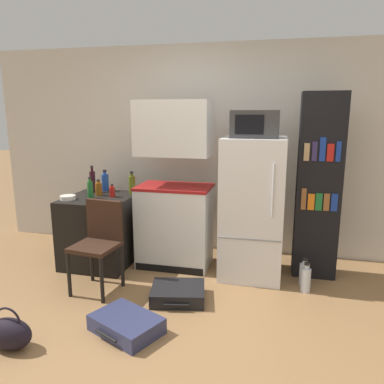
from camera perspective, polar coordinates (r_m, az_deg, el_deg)
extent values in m
plane|color=olive|center=(3.19, -2.01, -20.74)|extent=(24.00, 24.00, 0.00)
cube|color=beige|center=(4.63, 6.88, 6.24)|extent=(6.40, 0.10, 2.52)
cube|color=black|center=(4.48, -13.70, -5.61)|extent=(0.73, 0.80, 0.78)
cube|color=silver|center=(4.28, -2.63, -5.32)|extent=(0.80, 0.52, 0.90)
cube|color=maroon|center=(4.17, -2.69, 0.76)|extent=(0.82, 0.53, 0.03)
cube|color=silver|center=(4.09, -2.79, 9.70)|extent=(0.80, 0.44, 0.59)
cube|color=black|center=(4.19, -3.58, -11.68)|extent=(0.77, 0.01, 0.08)
cube|color=white|center=(3.99, 9.20, -2.43)|extent=(0.64, 0.65, 1.48)
cube|color=gray|center=(3.75, 8.70, -7.17)|extent=(0.61, 0.01, 0.01)
cylinder|color=silver|center=(3.59, 12.24, 0.17)|extent=(0.02, 0.02, 0.52)
cube|color=#333333|center=(3.87, 9.65, 10.20)|extent=(0.47, 0.43, 0.27)
cube|color=black|center=(3.65, 8.74, 10.12)|extent=(0.27, 0.01, 0.18)
cube|color=black|center=(4.12, 18.68, 0.76)|extent=(0.44, 0.31, 1.93)
cube|color=brown|center=(3.97, 16.65, -1.02)|extent=(0.05, 0.01, 0.22)
cube|color=orange|center=(3.98, 17.69, -1.45)|extent=(0.06, 0.01, 0.17)
cube|color=#1E7033|center=(3.99, 18.76, -1.43)|extent=(0.06, 0.01, 0.18)
cube|color=brown|center=(4.00, 19.82, -1.48)|extent=(0.06, 0.01, 0.18)
cube|color=#193899|center=(4.01, 20.87, -1.51)|extent=(0.06, 0.01, 0.18)
cube|color=tan|center=(3.89, 17.08, 5.84)|extent=(0.05, 0.01, 0.17)
cube|color=#332856|center=(3.90, 18.18, 5.91)|extent=(0.05, 0.01, 0.19)
cube|color=#193899|center=(3.90, 19.29, 6.15)|extent=(0.05, 0.01, 0.23)
cube|color=red|center=(3.91, 20.34, 5.64)|extent=(0.06, 0.01, 0.17)
cube|color=#193899|center=(3.92, 21.43, 5.75)|extent=(0.05, 0.01, 0.20)
cylinder|color=#1E47A3|center=(4.67, -13.09, 1.41)|extent=(0.09, 0.09, 0.20)
cylinder|color=#1E47A3|center=(4.65, -13.16, 2.84)|extent=(0.04, 0.04, 0.04)
cylinder|color=black|center=(4.65, -13.17, 3.19)|extent=(0.04, 0.04, 0.02)
cylinder|color=black|center=(4.63, -14.91, 1.51)|extent=(0.07, 0.07, 0.25)
cylinder|color=black|center=(4.61, -15.01, 3.30)|extent=(0.03, 0.03, 0.04)
cylinder|color=black|center=(4.60, -15.03, 3.73)|extent=(0.03, 0.03, 0.03)
cylinder|color=brown|center=(4.43, -14.03, 0.42)|extent=(0.08, 0.08, 0.15)
cylinder|color=brown|center=(4.42, -14.08, 1.51)|extent=(0.04, 0.04, 0.03)
cylinder|color=black|center=(4.41, -14.10, 1.77)|extent=(0.04, 0.04, 0.01)
cylinder|color=#1E6028|center=(4.30, -15.23, 0.27)|extent=(0.07, 0.07, 0.19)
cylinder|color=#1E6028|center=(4.28, -15.32, 1.73)|extent=(0.03, 0.03, 0.03)
cylinder|color=black|center=(4.27, -15.34, 2.08)|extent=(0.03, 0.03, 0.02)
cylinder|color=#AD1914|center=(4.33, -12.06, 0.02)|extent=(0.06, 0.06, 0.11)
cylinder|color=#AD1914|center=(4.32, -12.10, 0.89)|extent=(0.03, 0.03, 0.02)
cylinder|color=black|center=(4.31, -12.11, 1.10)|extent=(0.03, 0.03, 0.01)
cylinder|color=#566619|center=(4.43, -9.13, 1.02)|extent=(0.08, 0.08, 0.21)
cylinder|color=#566619|center=(4.41, -9.19, 2.59)|extent=(0.03, 0.03, 0.04)
cylinder|color=black|center=(4.40, -9.20, 2.96)|extent=(0.04, 0.04, 0.02)
cylinder|color=silver|center=(4.33, -18.40, -0.81)|extent=(0.17, 0.17, 0.05)
cylinder|color=black|center=(3.81, -18.24, -11.88)|extent=(0.04, 0.04, 0.44)
cylinder|color=black|center=(3.61, -13.57, -12.99)|extent=(0.04, 0.04, 0.44)
cylinder|color=black|center=(4.07, -15.05, -10.06)|extent=(0.04, 0.04, 0.44)
cylinder|color=black|center=(3.89, -10.57, -10.95)|extent=(0.04, 0.04, 0.44)
cube|color=#331E14|center=(3.75, -14.56, -8.06)|extent=(0.44, 0.44, 0.04)
cube|color=#331E14|center=(3.82, -13.21, -4.12)|extent=(0.38, 0.09, 0.40)
cube|color=navy|center=(3.22, -9.97, -19.22)|extent=(0.65, 0.57, 0.13)
cylinder|color=black|center=(3.11, -13.01, -20.58)|extent=(0.23, 0.12, 0.02)
cube|color=black|center=(3.64, -2.15, -15.14)|extent=(0.56, 0.50, 0.13)
cylinder|color=black|center=(3.45, -2.41, -16.84)|extent=(0.22, 0.06, 0.02)
ellipsoid|color=black|center=(3.26, -26.08, -18.82)|extent=(0.36, 0.20, 0.24)
torus|color=black|center=(3.21, -26.27, -17.16)|extent=(0.21, 0.02, 0.21)
cylinder|color=silver|center=(3.92, 16.94, -12.73)|extent=(0.09, 0.09, 0.23)
cylinder|color=silver|center=(3.87, 17.07, -10.86)|extent=(0.04, 0.04, 0.04)
cylinder|color=black|center=(3.85, 17.10, -10.41)|extent=(0.05, 0.05, 0.02)
cylinder|color=silver|center=(4.06, 16.71, -11.94)|extent=(0.10, 0.10, 0.22)
cylinder|color=silver|center=(4.01, 16.83, -10.21)|extent=(0.04, 0.04, 0.04)
cylinder|color=black|center=(3.99, 16.86, -9.79)|extent=(0.05, 0.05, 0.02)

